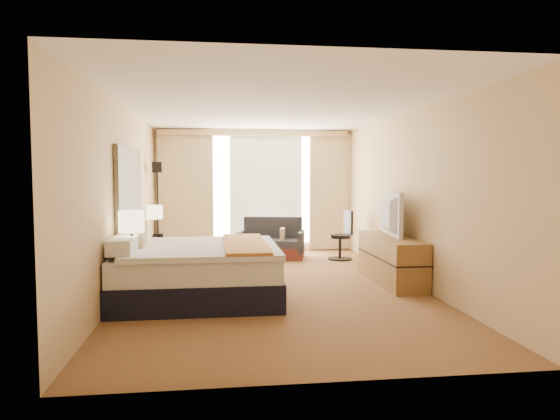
{
  "coord_description": "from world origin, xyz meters",
  "views": [
    {
      "loc": [
        -0.8,
        -7.25,
        1.63
      ],
      "look_at": [
        0.17,
        0.4,
        1.09
      ],
      "focal_mm": 32.0,
      "sensor_mm": 36.0,
      "label": 1
    }
  ],
  "objects": [
    {
      "name": "nightstand_right",
      "position": [
        -1.87,
        1.45,
        0.28
      ],
      "size": [
        0.45,
        0.52,
        0.55
      ],
      "primitive_type": "cube",
      "color": "olive",
      "rests_on": "floor"
    },
    {
      "name": "lamp_left",
      "position": [
        -1.84,
        -0.99,
        1.05
      ],
      "size": [
        0.31,
        0.31,
        0.65
      ],
      "color": "black",
      "rests_on": "nightstand_left"
    },
    {
      "name": "wall_back",
      "position": [
        0.0,
        3.5,
        1.3
      ],
      "size": [
        4.2,
        0.02,
        2.6
      ],
      "primitive_type": "cube",
      "color": "tan",
      "rests_on": "ground"
    },
    {
      "name": "wall_right",
      "position": [
        2.1,
        0.0,
        1.3
      ],
      "size": [
        0.02,
        7.0,
        2.6
      ],
      "primitive_type": "cube",
      "color": "tan",
      "rests_on": "ground"
    },
    {
      "name": "loveseat",
      "position": [
        0.27,
        2.49,
        0.26
      ],
      "size": [
        1.4,
        0.96,
        0.8
      ],
      "rotation": [
        0.0,
        0.0,
        -0.24
      ],
      "color": "#531F17",
      "rests_on": "floor"
    },
    {
      "name": "bed",
      "position": [
        -1.06,
        -0.65,
        0.37
      ],
      "size": [
        2.09,
        1.91,
        1.02
      ],
      "color": "black",
      "rests_on": "floor"
    },
    {
      "name": "ceiling",
      "position": [
        0.0,
        0.0,
        2.6
      ],
      "size": [
        4.2,
        7.0,
        0.02
      ],
      "primitive_type": "cube",
      "color": "white",
      "rests_on": "wall_back"
    },
    {
      "name": "desk_chair",
      "position": [
        1.61,
        2.11,
        0.42
      ],
      "size": [
        0.46,
        0.46,
        0.95
      ],
      "rotation": [
        0.0,
        0.0,
        0.13
      ],
      "color": "black",
      "rests_on": "floor"
    },
    {
      "name": "curtains",
      "position": [
        -0.0,
        3.39,
        1.41
      ],
      "size": [
        4.12,
        0.19,
        2.56
      ],
      "color": "#CAB18E",
      "rests_on": "floor"
    },
    {
      "name": "media_dresser",
      "position": [
        1.83,
        0.0,
        0.35
      ],
      "size": [
        0.5,
        1.8,
        0.7
      ],
      "primitive_type": "cube",
      "color": "olive",
      "rests_on": "floor"
    },
    {
      "name": "telephone",
      "position": [
        -1.8,
        1.54,
        0.59
      ],
      "size": [
        0.19,
        0.16,
        0.07
      ],
      "primitive_type": "cube",
      "rotation": [
        0.0,
        0.0,
        -0.08
      ],
      "color": "black",
      "rests_on": "nightstand_right"
    },
    {
      "name": "tissue_box",
      "position": [
        -1.81,
        -1.1,
        0.61
      ],
      "size": [
        0.16,
        0.16,
        0.11
      ],
      "primitive_type": "cube",
      "rotation": [
        0.0,
        0.0,
        0.42
      ],
      "color": "#99B8ED",
      "rests_on": "nightstand_left"
    },
    {
      "name": "floor_lamp",
      "position": [
        -1.9,
        2.3,
        1.33
      ],
      "size": [
        0.24,
        0.24,
        1.88
      ],
      "color": "black",
      "rests_on": "floor"
    },
    {
      "name": "television",
      "position": [
        1.78,
        0.19,
        1.04
      ],
      "size": [
        0.3,
        1.18,
        0.68
      ],
      "primitive_type": "imported",
      "rotation": [
        0.0,
        0.0,
        1.44
      ],
      "color": "black",
      "rests_on": "media_dresser"
    },
    {
      "name": "nightstand_left",
      "position": [
        -1.87,
        -1.05,
        0.28
      ],
      "size": [
        0.45,
        0.52,
        0.55
      ],
      "primitive_type": "cube",
      "color": "olive",
      "rests_on": "floor"
    },
    {
      "name": "window",
      "position": [
        0.25,
        3.47,
        1.32
      ],
      "size": [
        2.3,
        0.02,
        2.3
      ],
      "primitive_type": "cube",
      "color": "white",
      "rests_on": "wall_back"
    },
    {
      "name": "lamp_right",
      "position": [
        -1.86,
        1.48,
        0.99
      ],
      "size": [
        0.27,
        0.27,
        0.57
      ],
      "color": "black",
      "rests_on": "nightstand_right"
    },
    {
      "name": "headboard",
      "position": [
        -2.06,
        0.2,
        1.28
      ],
      "size": [
        0.06,
        1.85,
        1.5
      ],
      "primitive_type": "cube",
      "color": "black",
      "rests_on": "wall_left"
    },
    {
      "name": "wall_front",
      "position": [
        0.0,
        -3.5,
        1.3
      ],
      "size": [
        4.2,
        0.02,
        2.6
      ],
      "primitive_type": "cube",
      "color": "tan",
      "rests_on": "ground"
    },
    {
      "name": "wall_left",
      "position": [
        -2.1,
        0.0,
        1.3
      ],
      "size": [
        0.02,
        7.0,
        2.6
      ],
      "primitive_type": "cube",
      "color": "tan",
      "rests_on": "ground"
    },
    {
      "name": "floor",
      "position": [
        0.0,
        0.0,
        0.0
      ],
      "size": [
        4.2,
        7.0,
        0.02
      ],
      "primitive_type": "cube",
      "color": "#60291B",
      "rests_on": "ground"
    }
  ]
}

